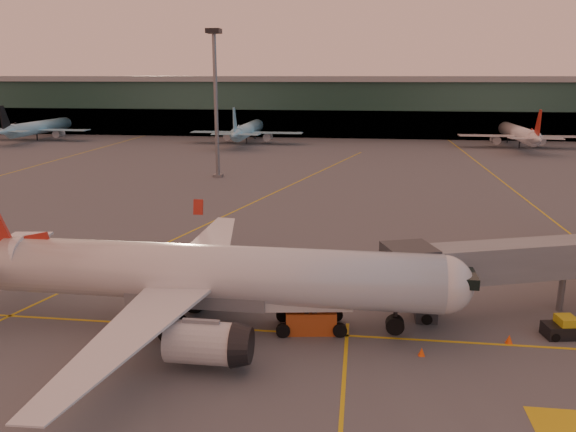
# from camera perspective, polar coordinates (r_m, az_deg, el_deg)

# --- Properties ---
(ground) EXTENTS (600.00, 600.00, 0.00)m
(ground) POSITION_cam_1_polar(r_m,az_deg,el_deg) (36.82, -2.31, -15.01)
(ground) COLOR #4C4F54
(ground) RESTS_ON ground
(taxi_markings) EXTENTS (100.12, 173.00, 0.01)m
(taxi_markings) POSITION_cam_1_polar(r_m,az_deg,el_deg) (79.30, -2.09, 1.07)
(taxi_markings) COLOR gold
(taxi_markings) RESTS_ON ground
(terminal) EXTENTS (400.00, 20.00, 17.60)m
(terminal) POSITION_cam_1_polar(r_m,az_deg,el_deg) (173.79, 5.74, 11.05)
(terminal) COLOR #19382D
(terminal) RESTS_ON ground
(mast_west_near) EXTENTS (2.40, 2.40, 25.60)m
(mast_west_near) POSITION_cam_1_polar(r_m,az_deg,el_deg) (101.02, -7.37, 12.29)
(mast_west_near) COLOR slate
(mast_west_near) RESTS_ON ground
(distant_aircraft_row) EXTENTS (290.00, 34.00, 13.00)m
(distant_aircraft_row) POSITION_cam_1_polar(r_m,az_deg,el_deg) (153.07, -2.59, 7.40)
(distant_aircraft_row) COLOR #88C9E3
(distant_aircraft_row) RESTS_ON ground
(main_airplane) EXTENTS (39.60, 35.56, 11.98)m
(main_airplane) POSITION_cam_1_polar(r_m,az_deg,el_deg) (41.23, -9.29, -5.96)
(main_airplane) COLOR silver
(main_airplane) RESTS_ON ground
(catering_truck) EXTENTS (6.79, 3.70, 5.00)m
(catering_truck) POSITION_cam_1_polar(r_m,az_deg,el_deg) (40.50, 1.96, -7.74)
(catering_truck) COLOR #AB4618
(catering_truck) RESTS_ON ground
(pushback_tug) EXTENTS (3.17, 2.06, 1.52)m
(pushback_tug) POSITION_cam_1_polar(r_m,az_deg,el_deg) (44.68, 26.36, -10.23)
(pushback_tug) COLOR black
(pushback_tug) RESTS_ON ground
(cone_nose) EXTENTS (0.50, 0.50, 0.64)m
(cone_nose) POSITION_cam_1_polar(r_m,az_deg,el_deg) (42.26, 21.54, -11.56)
(cone_nose) COLOR #FD530D
(cone_nose) RESTS_ON ground
(cone_wing_left) EXTENTS (0.39, 0.39, 0.50)m
(cone_wing_left) POSITION_cam_1_polar(r_m,az_deg,el_deg) (58.07, -3.88, -3.63)
(cone_wing_left) COLOR #FD530D
(cone_wing_left) RESTS_ON ground
(cone_fwd) EXTENTS (0.45, 0.45, 0.57)m
(cone_fwd) POSITION_cam_1_polar(r_m,az_deg,el_deg) (38.91, 13.42, -13.26)
(cone_fwd) COLOR #FD530D
(cone_fwd) RESTS_ON ground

